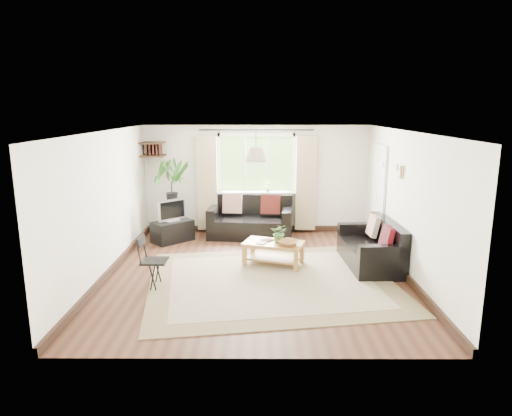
{
  "coord_description": "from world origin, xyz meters",
  "views": [
    {
      "loc": [
        0.03,
        -7.4,
        2.76
      ],
      "look_at": [
        0.0,
        0.4,
        1.05
      ],
      "focal_mm": 32.0,
      "sensor_mm": 36.0,
      "label": 1
    }
  ],
  "objects_px": {
    "sofa_right": "(370,245)",
    "tv_stand": "(173,231)",
    "palm_stand": "(172,198)",
    "coffee_table": "(273,254)",
    "folding_chair": "(155,262)",
    "sofa_back": "(250,218)"
  },
  "relations": [
    {
      "from": "coffee_table",
      "to": "folding_chair",
      "type": "relative_size",
      "value": 1.26
    },
    {
      "from": "sofa_right",
      "to": "coffee_table",
      "type": "bearing_deg",
      "value": -93.51
    },
    {
      "from": "sofa_right",
      "to": "palm_stand",
      "type": "relative_size",
      "value": 0.97
    },
    {
      "from": "sofa_right",
      "to": "palm_stand",
      "type": "xyz_separation_m",
      "value": [
        -3.88,
        1.98,
        0.46
      ]
    },
    {
      "from": "tv_stand",
      "to": "palm_stand",
      "type": "distance_m",
      "value": 0.79
    },
    {
      "from": "palm_stand",
      "to": "folding_chair",
      "type": "height_order",
      "value": "palm_stand"
    },
    {
      "from": "palm_stand",
      "to": "folding_chair",
      "type": "distance_m",
      "value": 3.04
    },
    {
      "from": "palm_stand",
      "to": "tv_stand",
      "type": "bearing_deg",
      "value": -80.95
    },
    {
      "from": "coffee_table",
      "to": "tv_stand",
      "type": "height_order",
      "value": "tv_stand"
    },
    {
      "from": "coffee_table",
      "to": "palm_stand",
      "type": "relative_size",
      "value": 0.62
    },
    {
      "from": "sofa_back",
      "to": "folding_chair",
      "type": "height_order",
      "value": "sofa_back"
    },
    {
      "from": "palm_stand",
      "to": "folding_chair",
      "type": "bearing_deg",
      "value": -84.97
    },
    {
      "from": "sofa_right",
      "to": "tv_stand",
      "type": "height_order",
      "value": "sofa_right"
    },
    {
      "from": "coffee_table",
      "to": "folding_chair",
      "type": "distance_m",
      "value": 2.17
    },
    {
      "from": "sofa_right",
      "to": "palm_stand",
      "type": "distance_m",
      "value": 4.38
    },
    {
      "from": "sofa_right",
      "to": "folding_chair",
      "type": "bearing_deg",
      "value": -77.28
    },
    {
      "from": "sofa_back",
      "to": "palm_stand",
      "type": "xyz_separation_m",
      "value": [
        -1.72,
        0.12,
        0.42
      ]
    },
    {
      "from": "sofa_back",
      "to": "tv_stand",
      "type": "relative_size",
      "value": 2.19
    },
    {
      "from": "sofa_back",
      "to": "palm_stand",
      "type": "distance_m",
      "value": 1.77
    },
    {
      "from": "coffee_table",
      "to": "tv_stand",
      "type": "distance_m",
      "value": 2.56
    },
    {
      "from": "palm_stand",
      "to": "sofa_right",
      "type": "bearing_deg",
      "value": -27.06
    },
    {
      "from": "tv_stand",
      "to": "palm_stand",
      "type": "xyz_separation_m",
      "value": [
        -0.08,
        0.48,
        0.62
      ]
    }
  ]
}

